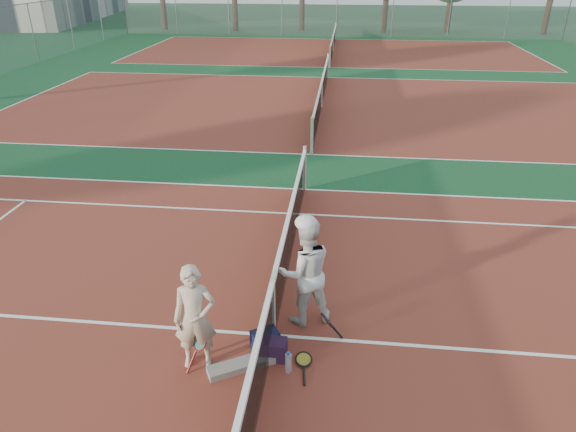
{
  "coord_description": "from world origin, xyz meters",
  "views": [
    {
      "loc": [
        0.88,
        -5.98,
        5.0
      ],
      "look_at": [
        0.0,
        1.9,
        1.05
      ],
      "focal_mm": 32.0,
      "sensor_mm": 36.0,
      "label": 1
    }
  ],
  "objects_px": {
    "racket_red": "(201,349)",
    "racket_spare": "(304,360)",
    "player_a": "(195,318)",
    "racket_black_held": "(327,328)",
    "sports_bag_purple": "(273,349)",
    "player_b": "(305,272)",
    "water_bottle": "(289,363)",
    "sports_bag_navy": "(265,340)",
    "net_main": "(273,308)"
  },
  "relations": [
    {
      "from": "racket_red",
      "to": "racket_spare",
      "type": "distance_m",
      "value": 1.43
    },
    {
      "from": "player_a",
      "to": "racket_black_held",
      "type": "height_order",
      "value": "player_a"
    },
    {
      "from": "player_a",
      "to": "racket_red",
      "type": "distance_m",
      "value": 0.52
    },
    {
      "from": "sports_bag_purple",
      "to": "player_b",
      "type": "bearing_deg",
      "value": 68.56
    },
    {
      "from": "racket_spare",
      "to": "sports_bag_purple",
      "type": "relative_size",
      "value": 1.64
    },
    {
      "from": "player_a",
      "to": "player_b",
      "type": "relative_size",
      "value": 0.9
    },
    {
      "from": "racket_black_held",
      "to": "player_b",
      "type": "bearing_deg",
      "value": -80.67
    },
    {
      "from": "player_a",
      "to": "player_b",
      "type": "distance_m",
      "value": 1.78
    },
    {
      "from": "racket_spare",
      "to": "water_bottle",
      "type": "height_order",
      "value": "water_bottle"
    },
    {
      "from": "sports_bag_purple",
      "to": "racket_spare",
      "type": "bearing_deg",
      "value": -4.45
    },
    {
      "from": "player_b",
      "to": "sports_bag_purple",
      "type": "distance_m",
      "value": 1.22
    },
    {
      "from": "player_a",
      "to": "player_b",
      "type": "xyz_separation_m",
      "value": [
        1.37,
        1.14,
        0.09
      ]
    },
    {
      "from": "player_b",
      "to": "sports_bag_navy",
      "type": "height_order",
      "value": "player_b"
    },
    {
      "from": "racket_red",
      "to": "sports_bag_purple",
      "type": "distance_m",
      "value": 1.0
    },
    {
      "from": "net_main",
      "to": "sports_bag_navy",
      "type": "xyz_separation_m",
      "value": [
        -0.08,
        -0.29,
        -0.36
      ]
    },
    {
      "from": "water_bottle",
      "to": "racket_spare",
      "type": "bearing_deg",
      "value": 49.6
    },
    {
      "from": "net_main",
      "to": "player_a",
      "type": "relative_size",
      "value": 7.09
    },
    {
      "from": "sports_bag_navy",
      "to": "water_bottle",
      "type": "height_order",
      "value": "water_bottle"
    },
    {
      "from": "sports_bag_navy",
      "to": "water_bottle",
      "type": "relative_size",
      "value": 1.24
    },
    {
      "from": "net_main",
      "to": "racket_red",
      "type": "xyz_separation_m",
      "value": [
        -0.91,
        -0.7,
        -0.25
      ]
    },
    {
      "from": "net_main",
      "to": "player_b",
      "type": "relative_size",
      "value": 6.36
    },
    {
      "from": "player_b",
      "to": "racket_spare",
      "type": "xyz_separation_m",
      "value": [
        0.07,
        -0.95,
        -0.83
      ]
    },
    {
      "from": "water_bottle",
      "to": "racket_red",
      "type": "bearing_deg",
      "value": 179.25
    },
    {
      "from": "player_b",
      "to": "racket_black_held",
      "type": "relative_size",
      "value": 3.34
    },
    {
      "from": "sports_bag_purple",
      "to": "water_bottle",
      "type": "relative_size",
      "value": 1.22
    },
    {
      "from": "sports_bag_navy",
      "to": "water_bottle",
      "type": "xyz_separation_m",
      "value": [
        0.38,
        -0.43,
        0.0
      ]
    },
    {
      "from": "player_a",
      "to": "player_b",
      "type": "height_order",
      "value": "player_b"
    },
    {
      "from": "water_bottle",
      "to": "player_a",
      "type": "bearing_deg",
      "value": 178.55
    },
    {
      "from": "player_b",
      "to": "racket_black_held",
      "type": "distance_m",
      "value": 0.87
    },
    {
      "from": "player_a",
      "to": "water_bottle",
      "type": "bearing_deg",
      "value": -12.22
    },
    {
      "from": "racket_black_held",
      "to": "racket_spare",
      "type": "distance_m",
      "value": 0.57
    },
    {
      "from": "player_a",
      "to": "racket_red",
      "type": "bearing_deg",
      "value": -30.41
    },
    {
      "from": "sports_bag_purple",
      "to": "racket_black_held",
      "type": "bearing_deg",
      "value": 29.15
    },
    {
      "from": "net_main",
      "to": "player_b",
      "type": "height_order",
      "value": "player_b"
    },
    {
      "from": "player_b",
      "to": "sports_bag_navy",
      "type": "distance_m",
      "value": 1.15
    },
    {
      "from": "racket_black_held",
      "to": "sports_bag_purple",
      "type": "bearing_deg",
      "value": 3.55
    },
    {
      "from": "sports_bag_navy",
      "to": "sports_bag_purple",
      "type": "bearing_deg",
      "value": -50.59
    },
    {
      "from": "net_main",
      "to": "racket_red",
      "type": "height_order",
      "value": "net_main"
    },
    {
      "from": "player_a",
      "to": "racket_red",
      "type": "xyz_separation_m",
      "value": [
        0.04,
        -0.02,
        -0.52
      ]
    },
    {
      "from": "net_main",
      "to": "player_a",
      "type": "height_order",
      "value": "player_a"
    },
    {
      "from": "net_main",
      "to": "racket_red",
      "type": "bearing_deg",
      "value": -142.22
    },
    {
      "from": "racket_red",
      "to": "water_bottle",
      "type": "bearing_deg",
      "value": -53.8
    },
    {
      "from": "player_b",
      "to": "sports_bag_purple",
      "type": "relative_size",
      "value": 4.72
    },
    {
      "from": "net_main",
      "to": "water_bottle",
      "type": "bearing_deg",
      "value": -67.44
    },
    {
      "from": "player_a",
      "to": "sports_bag_navy",
      "type": "relative_size",
      "value": 4.16
    },
    {
      "from": "sports_bag_navy",
      "to": "sports_bag_purple",
      "type": "height_order",
      "value": "sports_bag_purple"
    },
    {
      "from": "net_main",
      "to": "racket_spare",
      "type": "bearing_deg",
      "value": -45.76
    },
    {
      "from": "sports_bag_navy",
      "to": "player_a",
      "type": "bearing_deg",
      "value": -155.54
    },
    {
      "from": "racket_spare",
      "to": "sports_bag_navy",
      "type": "bearing_deg",
      "value": 64.09
    },
    {
      "from": "racket_black_held",
      "to": "racket_spare",
      "type": "xyz_separation_m",
      "value": [
        -0.29,
        -0.44,
        -0.23
      ]
    }
  ]
}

